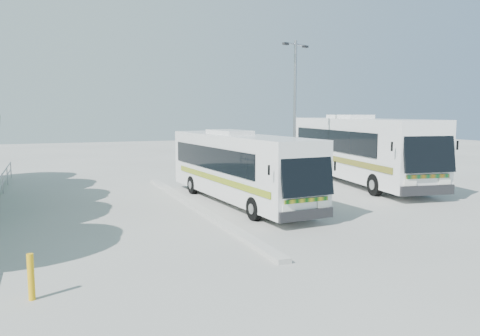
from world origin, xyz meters
name	(u,v)px	position (x,y,z in m)	size (l,w,h in m)	color
ground	(265,213)	(0.00, 0.00, 0.00)	(100.00, 100.00, 0.00)	#AAAAA5
kerb_divider	(195,206)	(-2.30, 2.00, 0.07)	(0.40, 16.00, 0.15)	#B2B2AD
coach_main	(238,166)	(-0.18, 2.43, 1.64)	(2.90, 10.93, 3.00)	silver
coach_adjacent	(358,148)	(8.35, 5.36, 1.99)	(4.61, 13.34, 3.63)	white
lamppost	(295,108)	(4.15, 5.15, 4.22)	(1.81, 0.80, 7.65)	#95989D
bollard	(31,277)	(-8.35, -5.99, 0.50)	(0.14, 0.14, 1.01)	#E4A70D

